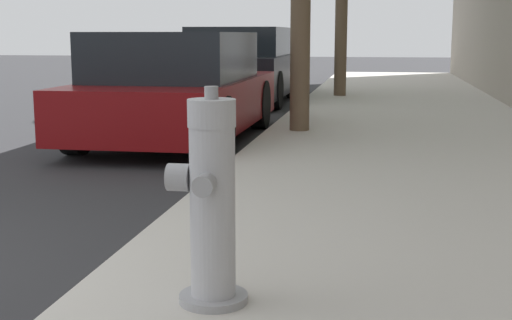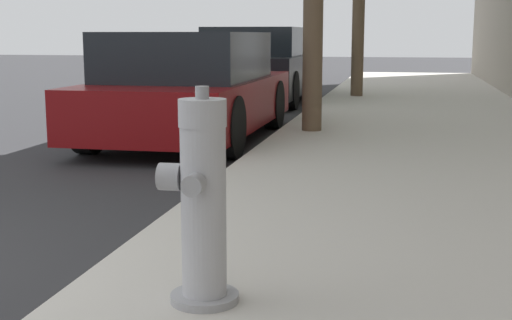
# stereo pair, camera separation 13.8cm
# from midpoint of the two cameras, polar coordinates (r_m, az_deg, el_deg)

# --- Properties ---
(fire_hydrant) EXTENTS (0.35, 0.36, 0.94)m
(fire_hydrant) POSITION_cam_midpoint_polar(r_m,az_deg,el_deg) (3.07, -4.88, -3.55)
(fire_hydrant) COLOR #97979C
(fire_hydrant) RESTS_ON sidewalk_slab
(parked_car_near) EXTENTS (1.82, 4.09, 1.33)m
(parked_car_near) POSITION_cam_midpoint_polar(r_m,az_deg,el_deg) (8.88, -6.74, 5.69)
(parked_car_near) COLOR maroon
(parked_car_near) RESTS_ON ground_plane
(parked_car_mid) EXTENTS (1.86, 3.84, 1.44)m
(parked_car_mid) POSITION_cam_midpoint_polar(r_m,az_deg,el_deg) (13.81, -1.45, 7.49)
(parked_car_mid) COLOR black
(parked_car_mid) RESTS_ON ground_plane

